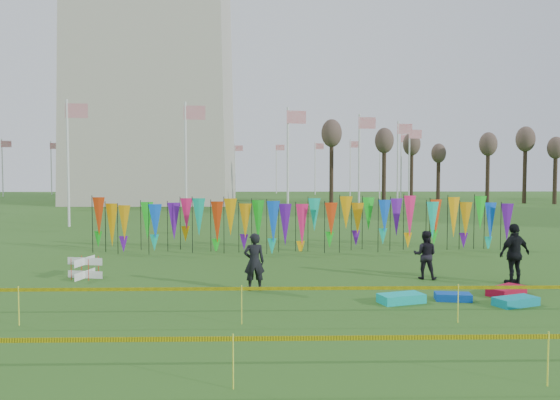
{
  "coord_description": "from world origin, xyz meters",
  "views": [
    {
      "loc": [
        -1.45,
        -14.67,
        3.49
      ],
      "look_at": [
        -0.97,
        6.0,
        2.41
      ],
      "focal_mm": 35.0,
      "sensor_mm": 36.0,
      "label": 1
    }
  ],
  "objects_px": {
    "kite_bag_turquoise": "(401,298)",
    "kite_bag_blue": "(453,297)",
    "person_right": "(515,254)",
    "person_left": "(254,262)",
    "person_mid": "(425,255)",
    "box_kite": "(85,268)",
    "kite_bag_red": "(506,291)",
    "kite_bag_teal": "(516,301)"
  },
  "relations": [
    {
      "from": "kite_bag_turquoise",
      "to": "kite_bag_blue",
      "type": "height_order",
      "value": "kite_bag_turquoise"
    },
    {
      "from": "person_right",
      "to": "person_left",
      "type": "bearing_deg",
      "value": -14.07
    },
    {
      "from": "person_mid",
      "to": "kite_bag_blue",
      "type": "bearing_deg",
      "value": 108.33
    },
    {
      "from": "box_kite",
      "to": "person_right",
      "type": "distance_m",
      "value": 13.68
    },
    {
      "from": "person_mid",
      "to": "kite_bag_red",
      "type": "relative_size",
      "value": 1.26
    },
    {
      "from": "kite_bag_blue",
      "to": "kite_bag_teal",
      "type": "relative_size",
      "value": 0.82
    },
    {
      "from": "box_kite",
      "to": "kite_bag_turquoise",
      "type": "relative_size",
      "value": 0.59
    },
    {
      "from": "person_left",
      "to": "person_mid",
      "type": "height_order",
      "value": "person_left"
    },
    {
      "from": "kite_bag_blue",
      "to": "kite_bag_red",
      "type": "xyz_separation_m",
      "value": [
        1.75,
        0.64,
        0.02
      ]
    },
    {
      "from": "person_left",
      "to": "kite_bag_blue",
      "type": "distance_m",
      "value": 5.64
    },
    {
      "from": "person_right",
      "to": "kite_bag_turquoise",
      "type": "bearing_deg",
      "value": 10.36
    },
    {
      "from": "person_right",
      "to": "kite_bag_blue",
      "type": "bearing_deg",
      "value": 19.37
    },
    {
      "from": "person_left",
      "to": "kite_bag_teal",
      "type": "height_order",
      "value": "person_left"
    },
    {
      "from": "box_kite",
      "to": "kite_bag_red",
      "type": "relative_size",
      "value": 0.56
    },
    {
      "from": "person_mid",
      "to": "kite_bag_red",
      "type": "height_order",
      "value": "person_mid"
    },
    {
      "from": "kite_bag_blue",
      "to": "person_left",
      "type": "bearing_deg",
      "value": 165.74
    },
    {
      "from": "person_mid",
      "to": "kite_bag_teal",
      "type": "bearing_deg",
      "value": 130.97
    },
    {
      "from": "person_left",
      "to": "kite_bag_teal",
      "type": "bearing_deg",
      "value": 155.0
    },
    {
      "from": "kite_bag_turquoise",
      "to": "kite_bag_red",
      "type": "bearing_deg",
      "value": 15.04
    },
    {
      "from": "person_left",
      "to": "person_mid",
      "type": "bearing_deg",
      "value": -172.87
    },
    {
      "from": "kite_bag_turquoise",
      "to": "box_kite",
      "type": "bearing_deg",
      "value": 159.77
    },
    {
      "from": "person_left",
      "to": "kite_bag_blue",
      "type": "height_order",
      "value": "person_left"
    },
    {
      "from": "kite_bag_red",
      "to": "box_kite",
      "type": "bearing_deg",
      "value": 168.27
    },
    {
      "from": "box_kite",
      "to": "kite_bag_teal",
      "type": "distance_m",
      "value": 13.03
    },
    {
      "from": "person_mid",
      "to": "kite_bag_blue",
      "type": "height_order",
      "value": "person_mid"
    },
    {
      "from": "kite_bag_teal",
      "to": "person_mid",
      "type": "bearing_deg",
      "value": 110.72
    },
    {
      "from": "person_mid",
      "to": "kite_bag_red",
      "type": "bearing_deg",
      "value": 145.61
    },
    {
      "from": "person_mid",
      "to": "kite_bag_teal",
      "type": "height_order",
      "value": "person_mid"
    },
    {
      "from": "person_left",
      "to": "kite_bag_teal",
      "type": "distance_m",
      "value": 7.18
    },
    {
      "from": "person_right",
      "to": "kite_bag_teal",
      "type": "xyz_separation_m",
      "value": [
        -1.18,
        -2.69,
        -0.83
      ]
    },
    {
      "from": "person_left",
      "to": "person_right",
      "type": "bearing_deg",
      "value": 176.13
    },
    {
      "from": "person_right",
      "to": "kite_bag_turquoise",
      "type": "height_order",
      "value": "person_right"
    },
    {
      "from": "box_kite",
      "to": "kite_bag_teal",
      "type": "height_order",
      "value": "box_kite"
    },
    {
      "from": "person_right",
      "to": "person_mid",
      "type": "bearing_deg",
      "value": -38.22
    },
    {
      "from": "kite_bag_red",
      "to": "kite_bag_turquoise",
      "type": "bearing_deg",
      "value": -164.96
    },
    {
      "from": "person_left",
      "to": "kite_bag_teal",
      "type": "xyz_separation_m",
      "value": [
        6.87,
        -1.97,
        -0.74
      ]
    },
    {
      "from": "kite_bag_red",
      "to": "kite_bag_teal",
      "type": "bearing_deg",
      "value": -103.82
    },
    {
      "from": "person_left",
      "to": "person_right",
      "type": "relative_size",
      "value": 0.9
    },
    {
      "from": "kite_bag_turquoise",
      "to": "person_right",
      "type": "bearing_deg",
      "value": 29.52
    },
    {
      "from": "box_kite",
      "to": "kite_bag_turquoise",
      "type": "distance_m",
      "value": 10.15
    },
    {
      "from": "box_kite",
      "to": "person_left",
      "type": "relative_size",
      "value": 0.41
    },
    {
      "from": "box_kite",
      "to": "person_left",
      "type": "height_order",
      "value": "person_left"
    }
  ]
}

